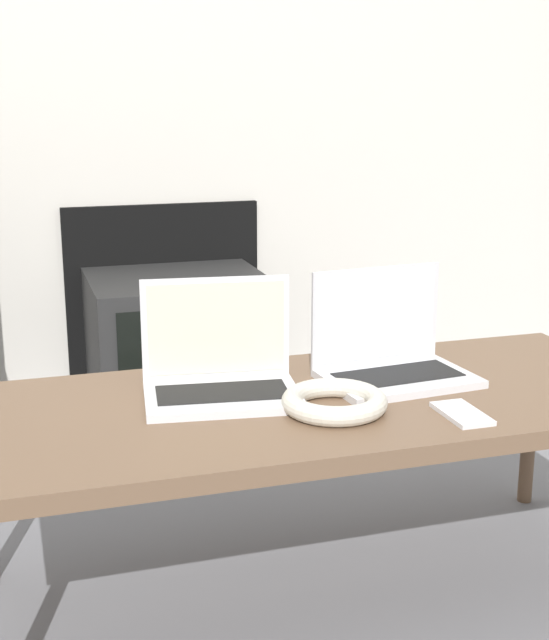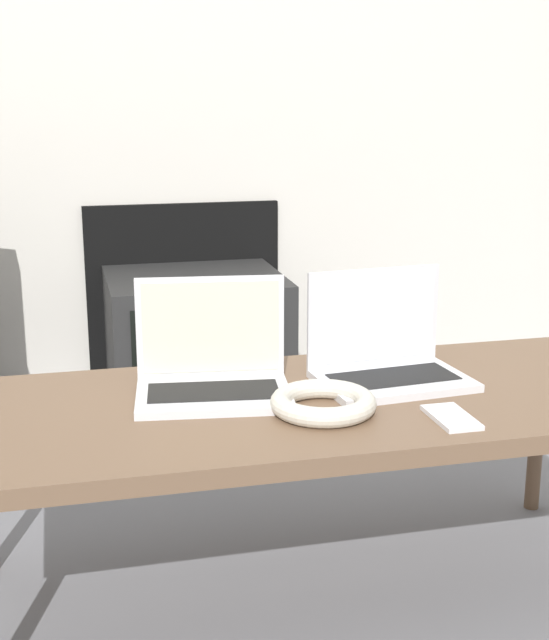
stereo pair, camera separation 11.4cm
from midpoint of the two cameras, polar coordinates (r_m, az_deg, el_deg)
wall_back at (r=3.25m, az=-4.86°, el=19.16°), size 7.00×0.08×2.60m
table at (r=1.78m, az=4.19°, el=-6.00°), size 1.39×0.58×0.43m
laptop_left at (r=1.77m, az=-2.16°, el=-3.12°), size 0.33×0.25×0.22m
laptop_right at (r=1.88m, az=8.85°, el=-2.27°), size 0.32×0.24×0.22m
headphones at (r=1.69m, az=5.21°, el=-5.29°), size 0.20×0.20×0.04m
phone at (r=1.69m, az=13.17°, el=-6.11°), size 0.07×0.13×0.01m
tv at (r=3.04m, az=-3.98°, el=-1.01°), size 0.59×0.52×0.42m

